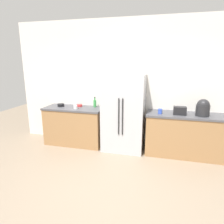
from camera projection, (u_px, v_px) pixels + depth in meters
ground_plane at (105, 190)px, 3.10m from camera, size 11.01×11.01×0.00m
kitchen_back_panel at (128, 84)px, 4.58m from camera, size 5.51×0.10×2.88m
counter_left at (75, 126)px, 4.80m from camera, size 1.40×0.62×0.90m
counter_right at (185, 135)px, 4.18m from camera, size 1.61×0.62×0.90m
refrigerator at (124, 113)px, 4.38m from camera, size 0.90×0.65×1.70m
toaster at (180, 111)px, 4.02m from camera, size 0.25×0.14×0.17m
rice_cooker at (203, 108)px, 3.92m from camera, size 0.26×0.26×0.34m
bottle_a at (95, 103)px, 4.71m from camera, size 0.07×0.07×0.24m
cup_a at (76, 107)px, 4.53m from camera, size 0.09×0.09×0.09m
cup_b at (160, 111)px, 4.10m from camera, size 0.08×0.08×0.10m
bowl_a at (61, 105)px, 4.79m from camera, size 0.16×0.16×0.07m
bowl_b at (79, 105)px, 4.79m from camera, size 0.14×0.14×0.05m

